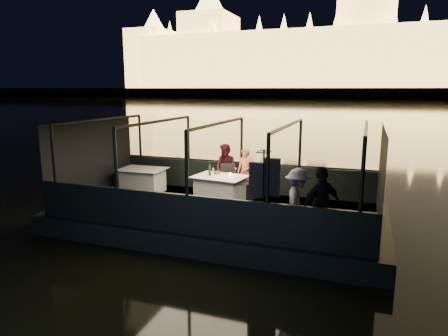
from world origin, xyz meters
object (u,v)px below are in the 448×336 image
(wine_bottle, at_px, (210,170))
(person_man_maroon, at_px, (226,169))
(dining_table_aft, at_px, (143,180))
(person_woman_coral, at_px, (245,172))
(chair_port_left, at_px, (226,182))
(passenger_dark, at_px, (321,204))
(passenger_stripe, at_px, (298,198))
(chair_port_right, at_px, (250,183))
(coat_stand, at_px, (263,198))
(dining_table_central, at_px, (220,189))

(wine_bottle, bearing_deg, person_man_maroon, 83.71)
(dining_table_aft, bearing_deg, person_woman_coral, 10.50)
(dining_table_aft, height_order, wine_bottle, wine_bottle)
(person_woman_coral, height_order, wine_bottle, person_woman_coral)
(dining_table_aft, relative_size, wine_bottle, 4.24)
(person_woman_coral, bearing_deg, chair_port_left, -146.38)
(passenger_dark, distance_m, wine_bottle, 3.96)
(passenger_stripe, bearing_deg, wine_bottle, 45.63)
(dining_table_aft, bearing_deg, chair_port_right, 7.65)
(coat_stand, relative_size, passenger_dark, 1.19)
(chair_port_right, distance_m, passenger_stripe, 3.21)
(dining_table_central, bearing_deg, coat_stand, -51.23)
(wine_bottle, bearing_deg, dining_table_central, 3.91)
(chair_port_left, relative_size, passenger_dark, 0.58)
(chair_port_right, bearing_deg, dining_table_aft, -158.95)
(chair_port_left, xyz_separation_m, passenger_dark, (3.09, -2.83, 0.40))
(chair_port_right, relative_size, passenger_dark, 0.54)
(coat_stand, bearing_deg, dining_table_aft, 150.19)
(chair_port_right, height_order, coat_stand, coat_stand)
(person_woman_coral, bearing_deg, dining_table_aft, -160.67)
(dining_table_aft, bearing_deg, passenger_dark, -23.53)
(person_woman_coral, bearing_deg, passenger_dark, -41.48)
(dining_table_aft, xyz_separation_m, person_man_maroon, (2.51, 0.71, 0.36))
(dining_table_aft, relative_size, coat_stand, 0.72)
(chair_port_right, height_order, passenger_dark, passenger_dark)
(person_woman_coral, xyz_separation_m, passenger_dark, (2.55, -3.08, 0.10))
(chair_port_left, distance_m, passenger_stripe, 3.59)
(chair_port_left, bearing_deg, dining_table_central, -104.46)
(chair_port_left, distance_m, person_man_maroon, 0.49)
(passenger_stripe, distance_m, passenger_dark, 0.64)
(dining_table_central, xyz_separation_m, chair_port_left, (-0.06, 0.65, 0.06))
(dining_table_aft, distance_m, chair_port_right, 3.38)
(chair_port_right, xyz_separation_m, passenger_dark, (2.37, -2.94, 0.40))
(dining_table_aft, bearing_deg, wine_bottle, -7.95)
(dining_table_central, distance_m, chair_port_left, 0.66)
(passenger_dark, relative_size, wine_bottle, 4.99)
(passenger_dark, bearing_deg, passenger_stripe, -78.35)
(chair_port_left, height_order, person_woman_coral, person_woman_coral)
(coat_stand, relative_size, person_woman_coral, 1.34)
(chair_port_right, xyz_separation_m, passenger_stripe, (1.84, -2.60, 0.40))
(dining_table_aft, xyz_separation_m, passenger_dark, (5.72, -2.49, 0.47))
(dining_table_central, xyz_separation_m, dining_table_aft, (-2.69, 0.31, 0.00))
(coat_stand, distance_m, wine_bottle, 3.10)
(person_man_maroon, relative_size, wine_bottle, 4.67)
(chair_port_left, bearing_deg, person_man_maroon, 88.28)
(chair_port_left, distance_m, person_woman_coral, 0.66)
(person_woman_coral, bearing_deg, dining_table_central, -108.97)
(dining_table_aft, bearing_deg, coat_stand, -29.81)
(dining_table_central, xyz_separation_m, person_woman_coral, (0.48, 0.90, 0.36))
(chair_port_left, xyz_separation_m, passenger_stripe, (2.55, -2.49, 0.40))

